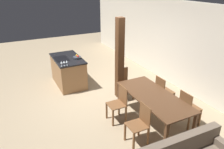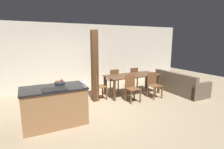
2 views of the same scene
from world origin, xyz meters
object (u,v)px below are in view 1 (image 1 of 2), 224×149
Objects in this scene: dining_table at (153,99)px; dining_chair_far_right at (188,108)px; dining_chair_far_left at (163,91)px; dining_chair_head_end at (124,83)px; wine_glass_middle at (64,62)px; dining_chair_near_right at (140,123)px; kitchen_island at (68,71)px; wine_glass_near at (61,62)px; fruit_bowl at (77,57)px; wine_glass_far at (67,62)px; timber_post at (120,59)px; dining_chair_near_left at (119,103)px.

dining_chair_far_right reaches higher than dining_table.
dining_chair_far_left and dining_chair_head_end have the same top height.
wine_glass_middle is 0.17× the size of dining_chair_near_right.
wine_glass_near is (0.67, -0.35, 0.59)m from kitchen_island.
dining_table is (2.36, 1.55, -0.40)m from wine_glass_near.
wine_glass_middle is at bearing 48.68° from dining_chair_far_left.
wine_glass_near reaches higher than fruit_bowl.
wine_glass_near is 0.17× the size of dining_chair_head_end.
dining_chair_far_right is at bearing -69.96° from dining_chair_head_end.
dining_chair_far_right is (0.00, 1.36, 0.00)m from dining_chair_near_right.
kitchen_island is 0.91m from wine_glass_far.
dining_table is 0.88× the size of timber_post.
wine_glass_far is at bearing 90.00° from wine_glass_middle.
dining_chair_head_end is at bearing -180.00° from dining_table.
kitchen_island is at bearing -143.20° from timber_post.
wine_glass_far is (0.00, 0.16, 0.00)m from wine_glass_near.
dining_chair_near_left is 0.38× the size of timber_post.
wine_glass_far is at bearing 90.00° from wine_glass_near.
dining_chair_near_left is 1.00× the size of dining_chair_far_left.
timber_post is (0.82, 1.31, 0.12)m from wine_glass_far.
wine_glass_near is at bearing -52.88° from fruit_bowl.
wine_glass_middle is at bearing -157.30° from dining_chair_near_left.
kitchen_island reaches higher than dining_chair_far_left.
dining_chair_near_left and dining_chair_near_right have the same top height.
wine_glass_middle is (0.47, -0.55, 0.08)m from fruit_bowl.
wine_glass_middle is 1.85m from dining_chair_head_end.
dining_chair_far_right is at bearing 55.72° from dining_table.
dining_chair_head_end is at bearing 35.95° from dining_chair_far_left.
dining_chair_near_right is 0.38× the size of timber_post.
dining_chair_near_right is (3.49, 0.52, 0.01)m from kitchen_island.
dining_chair_near_right is (2.82, 0.71, -0.58)m from wine_glass_far.
wine_glass_far is 2.97m from dining_chair_near_right.
dining_table is (3.03, 1.20, 0.19)m from kitchen_island.
fruit_bowl is 2.90m from dining_chair_far_left.
wine_glass_near is 1.69m from timber_post.
dining_chair_near_right is at bearing -110.04° from dining_chair_head_end.
dining_chair_head_end is at bearing 144.05° from dining_chair_near_left.
dining_chair_far_left is at bearing 47.63° from wine_glass_far.
wine_glass_middle is 0.06× the size of timber_post.
dining_table is at bearing 124.28° from dining_chair_near_right.
fruit_bowl is at bearing 122.92° from dining_chair_head_end.
dining_chair_far_left is at bearing 124.28° from dining_chair_near_right.
wine_glass_middle reaches higher than dining_chair_head_end.
dining_chair_head_end is at bearing 58.38° from wine_glass_near.
dining_chair_far_right is at bearing -180.00° from dining_chair_far_left.
timber_post is at bearing 36.80° from kitchen_island.
dining_chair_head_end is (1.63, 1.20, 0.01)m from kitchen_island.
dining_chair_near_right and dining_chair_head_end have the same top height.
wine_glass_far is 0.17× the size of dining_chair_near_right.
kitchen_island reaches higher than dining_chair_near_right.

